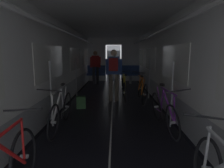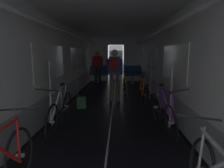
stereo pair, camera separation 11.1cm
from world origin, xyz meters
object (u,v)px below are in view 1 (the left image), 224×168
(bicycle_purple, at_px, (164,111))
(person_standing_near_bench, at_px, (95,65))
(bicycle_white, at_px, (61,111))
(bicycle_yellow_in_aisle, at_px, (124,88))
(backpack_on_floor, at_px, (81,102))
(bench_seat_far_left, at_px, (96,73))
(bench_seat_far_right, at_px, (130,73))
(person_cyclist_aisle, at_px, (114,71))
(bicycle_orange, at_px, (142,90))

(bicycle_purple, bearing_deg, person_standing_near_bench, 109.18)
(bicycle_white, bearing_deg, bicycle_yellow_in_aisle, 61.18)
(bicycle_white, xyz_separation_m, bicycle_yellow_in_aisle, (1.43, 2.59, 0.00))
(person_standing_near_bench, bearing_deg, backpack_on_floor, -90.00)
(bench_seat_far_left, bearing_deg, bicycle_white, -91.28)
(bicycle_white, distance_m, person_standing_near_bench, 5.77)
(backpack_on_floor, bearing_deg, bench_seat_far_right, 68.63)
(person_standing_near_bench, bearing_deg, bicycle_white, -91.39)
(person_cyclist_aisle, xyz_separation_m, person_standing_near_bench, (-0.94, 3.41, -0.04))
(bench_seat_far_left, distance_m, bicycle_orange, 4.21)
(person_cyclist_aisle, bearing_deg, backpack_on_floor, -139.43)
(bicycle_white, relative_size, person_standing_near_bench, 1.00)
(bicycle_purple, distance_m, bicycle_yellow_in_aisle, 2.66)
(bicycle_purple, bearing_deg, backpack_on_floor, 143.03)
(bench_seat_far_left, distance_m, person_standing_near_bench, 0.55)
(bench_seat_far_right, bearing_deg, backpack_on_floor, -111.37)
(bicycle_orange, relative_size, person_standing_near_bench, 1.00)
(bench_seat_far_right, xyz_separation_m, backpack_on_floor, (-1.80, -4.59, -0.40))
(bench_seat_far_left, relative_size, bicycle_orange, 0.58)
(bicycle_yellow_in_aisle, bearing_deg, bicycle_purple, -74.75)
(bicycle_orange, bearing_deg, bicycle_yellow_in_aisle, 158.02)
(person_standing_near_bench, bearing_deg, bicycle_orange, -60.96)
(bench_seat_far_left, height_order, bench_seat_far_right, same)
(bicycle_white, distance_m, backpack_on_floor, 1.54)
(backpack_on_floor, bearing_deg, bench_seat_far_left, 90.03)
(backpack_on_floor, bearing_deg, bicycle_white, -95.23)
(bicycle_orange, xyz_separation_m, person_cyclist_aisle, (-0.94, -0.03, 0.64))
(bicycle_white, bearing_deg, bicycle_purple, 0.60)
(bench_seat_far_left, distance_m, bicycle_purple, 6.41)
(bench_seat_far_left, relative_size, person_cyclist_aisle, 0.58)
(bicycle_yellow_in_aisle, bearing_deg, person_standing_near_bench, 112.26)
(bench_seat_far_right, bearing_deg, person_cyclist_aisle, -102.75)
(bicycle_yellow_in_aisle, height_order, backpack_on_floor, bicycle_yellow_in_aisle)
(bicycle_orange, bearing_deg, bicycle_purple, -87.30)
(backpack_on_floor, bearing_deg, bicycle_yellow_in_aisle, 39.83)
(bicycle_purple, distance_m, bicycle_white, 2.13)
(person_cyclist_aisle, distance_m, backpack_on_floor, 1.50)
(bench_seat_far_right, relative_size, person_standing_near_bench, 0.58)
(bench_seat_far_right, xyz_separation_m, bicycle_yellow_in_aisle, (-0.51, -3.52, -0.18))
(bench_seat_far_right, relative_size, person_cyclist_aisle, 0.58)
(bench_seat_far_left, relative_size, bicycle_white, 0.58)
(backpack_on_floor, bearing_deg, bicycle_purple, -36.97)
(person_cyclist_aisle, bearing_deg, bench_seat_far_left, 103.98)
(person_cyclist_aisle, relative_size, person_standing_near_bench, 1.00)
(bicycle_orange, height_order, backpack_on_floor, bicycle_orange)
(bicycle_orange, relative_size, bicycle_yellow_in_aisle, 1.00)
(backpack_on_floor, bearing_deg, bicycle_orange, 23.97)
(bicycle_white, height_order, person_cyclist_aisle, person_cyclist_aisle)
(bench_seat_far_left, xyz_separation_m, bicycle_yellow_in_aisle, (1.29, -3.52, -0.18))
(bench_seat_far_left, xyz_separation_m, person_cyclist_aisle, (0.94, -3.79, 0.45))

